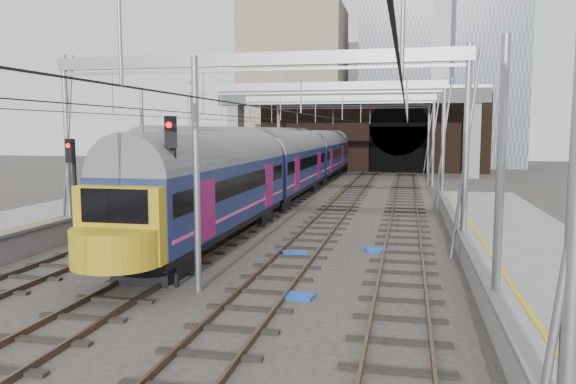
% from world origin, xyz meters
% --- Properties ---
extents(ground, '(160.00, 160.00, 0.00)m').
position_xyz_m(ground, '(0.00, 0.00, 0.00)').
color(ground, '#38332D').
rests_on(ground, ground).
extents(tracks, '(14.40, 80.00, 0.22)m').
position_xyz_m(tracks, '(0.00, 15.00, 0.02)').
color(tracks, '#4C3828').
rests_on(tracks, ground).
extents(overhead_line, '(16.80, 80.00, 8.00)m').
position_xyz_m(overhead_line, '(0.00, 21.49, 6.57)').
color(overhead_line, gray).
rests_on(overhead_line, ground).
extents(retaining_wall, '(28.00, 2.75, 9.00)m').
position_xyz_m(retaining_wall, '(1.40, 51.93, 4.33)').
color(retaining_wall, black).
rests_on(retaining_wall, ground).
extents(overbridge, '(28.00, 3.00, 9.25)m').
position_xyz_m(overbridge, '(0.00, 46.00, 7.27)').
color(overbridge, gray).
rests_on(overbridge, ground).
extents(city_skyline, '(37.50, 27.50, 60.00)m').
position_xyz_m(city_skyline, '(2.73, 70.48, 17.09)').
color(city_skyline, tan).
rests_on(city_skyline, ground).
extents(train_main, '(2.79, 64.43, 4.80)m').
position_xyz_m(train_main, '(-2.00, 33.00, 2.48)').
color(train_main, black).
rests_on(train_main, ground).
extents(train_second, '(2.98, 51.69, 5.07)m').
position_xyz_m(train_second, '(-6.00, 36.09, 2.60)').
color(train_second, black).
rests_on(train_second, ground).
extents(signal_near_left, '(0.36, 0.46, 4.55)m').
position_xyz_m(signal_near_left, '(-5.31, 3.92, 2.90)').
color(signal_near_left, black).
rests_on(signal_near_left, ground).
extents(signal_near_centre, '(0.41, 0.48, 5.27)m').
position_xyz_m(signal_near_centre, '(-0.85, 2.26, 3.29)').
color(signal_near_centre, black).
rests_on(signal_near_centre, ground).
extents(equip_cover_a, '(1.11, 0.94, 0.11)m').
position_xyz_m(equip_cover_a, '(1.87, 7.49, 0.06)').
color(equip_cover_a, blue).
rests_on(equip_cover_a, ground).
extents(equip_cover_b, '(0.95, 0.73, 0.10)m').
position_xyz_m(equip_cover_b, '(3.10, 1.95, 0.05)').
color(equip_cover_b, blue).
rests_on(equip_cover_b, ground).
extents(equip_cover_c, '(0.99, 0.82, 0.10)m').
position_xyz_m(equip_cover_c, '(4.95, 8.74, 0.05)').
color(equip_cover_c, blue).
rests_on(equip_cover_c, ground).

